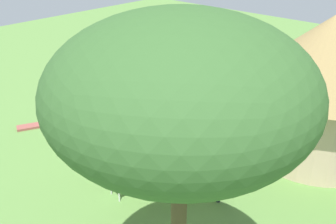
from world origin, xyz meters
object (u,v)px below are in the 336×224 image
object	(u,v)px
patio_chair_near_lawn	(117,179)
zebra_by_umbrella	(184,59)
zebra_toward_hut	(246,76)
thatched_hut	(325,80)
patio_chair_east_end	(145,138)
shade_umbrella	(158,78)
zebra_nearest_camera	(78,108)
acacia_tree_far_lawn	(181,94)
standing_watcher	(183,76)
guest_beside_umbrella	(222,166)
patio_chair_west_end	(209,166)
patio_dining_table	(159,157)

from	to	relation	value
patio_chair_near_lawn	zebra_by_umbrella	xyz separation A→B (m)	(-7.39, -4.09, 0.48)
zebra_by_umbrella	zebra_toward_hut	distance (m)	3.13
thatched_hut	patio_chair_east_end	world-z (taller)	thatched_hut
patio_chair_east_end	zebra_toward_hut	size ratio (longest dim) A/B	0.42
shade_umbrella	zebra_nearest_camera	size ratio (longest dim) A/B	1.79
patio_chair_east_end	acacia_tree_far_lawn	world-z (taller)	acacia_tree_far_lawn
zebra_by_umbrella	thatched_hut	bearing A→B (deg)	-88.77
standing_watcher	zebra_nearest_camera	world-z (taller)	standing_watcher
shade_umbrella	zebra_toward_hut	distance (m)	6.43
guest_beside_umbrella	zebra_toward_hut	distance (m)	6.43
thatched_hut	acacia_tree_far_lawn	size ratio (longest dim) A/B	0.87
standing_watcher	patio_chair_near_lawn	bearing A→B (deg)	95.85
guest_beside_umbrella	standing_watcher	bearing A→B (deg)	53.11
standing_watcher	zebra_toward_hut	distance (m)	2.41
shade_umbrella	acacia_tree_far_lawn	bearing A→B (deg)	47.43
zebra_toward_hut	thatched_hut	bearing A→B (deg)	143.37
patio_chair_west_end	zebra_toward_hut	size ratio (longest dim) A/B	0.42
patio_chair_east_end	patio_chair_near_lawn	xyz separation A→B (m)	(1.92, 0.98, 0.00)
patio_dining_table	standing_watcher	distance (m)	5.30
thatched_hut	patio_chair_near_lawn	size ratio (longest dim) A/B	5.27
patio_chair_east_end	zebra_nearest_camera	distance (m)	2.48
thatched_hut	acacia_tree_far_lawn	bearing A→B (deg)	6.63
patio_chair_east_end	patio_chair_near_lawn	distance (m)	2.16
patio_chair_near_lawn	patio_dining_table	bearing A→B (deg)	90.00
shade_umbrella	patio_chair_west_end	xyz separation A→B (m)	(-0.70, 1.13, -2.40)
patio_dining_table	patio_chair_east_end	world-z (taller)	patio_chair_east_end
shade_umbrella	guest_beside_umbrella	xyz separation A→B (m)	(-0.32, 1.80, -1.89)
patio_chair_near_lawn	acacia_tree_far_lawn	xyz separation A→B (m)	(1.75, 3.53, 3.88)
zebra_by_umbrella	shade_umbrella	bearing A→B (deg)	-127.81
patio_chair_east_end	standing_watcher	bearing A→B (deg)	-127.87
standing_watcher	zebra_toward_hut	world-z (taller)	standing_watcher
zebra_nearest_camera	zebra_by_umbrella	world-z (taller)	zebra_nearest_camera
shade_umbrella	patio_chair_near_lawn	distance (m)	2.74
standing_watcher	zebra_nearest_camera	distance (m)	4.47
thatched_hut	shade_umbrella	size ratio (longest dim) A/B	1.40
patio_dining_table	zebra_by_umbrella	distance (m)	7.45
patio_chair_west_end	guest_beside_umbrella	distance (m)	0.92
guest_beside_umbrella	patio_chair_east_end	bearing A→B (deg)	88.30
thatched_hut	zebra_nearest_camera	distance (m)	7.45
thatched_hut	patio_dining_table	distance (m)	5.13
patio_dining_table	zebra_toward_hut	xyz separation A→B (m)	(-6.03, -1.16, 0.33)
thatched_hut	patio_dining_table	size ratio (longest dim) A/B	2.85
shade_umbrella	zebra_toward_hut	bearing A→B (deg)	-169.15
shade_umbrella	guest_beside_umbrella	world-z (taller)	shade_umbrella
shade_umbrella	patio_chair_near_lawn	bearing A→B (deg)	-8.68
thatched_hut	patio_chair_near_lawn	world-z (taller)	thatched_hut
patio_chair_west_end	zebra_nearest_camera	distance (m)	4.73
thatched_hut	patio_chair_near_lawn	xyz separation A→B (m)	(5.48, -2.69, -1.79)
shade_umbrella	standing_watcher	size ratio (longest dim) A/B	1.98
guest_beside_umbrella	zebra_nearest_camera	bearing A→B (deg)	97.66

